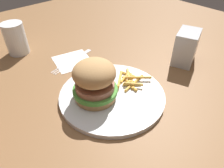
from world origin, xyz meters
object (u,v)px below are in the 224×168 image
napkin (73,61)px  napkin_dispenser (186,47)px  fries_pile (130,80)px  fork (72,60)px  sandwich (95,80)px  drink_glass (16,40)px  plate (112,95)px

napkin → napkin_dispenser: size_ratio=1.09×
fries_pile → fork: size_ratio=0.58×
sandwich → drink_glass: bearing=-83.4°
napkin → napkin_dispenser: (-0.26, 0.24, 0.05)m
napkin → drink_glass: size_ratio=1.06×
fries_pile → fork: 0.22m
plate → sandwich: bearing=-24.3°
fork → napkin_dispenser: napkin_dispenser is taller
sandwich → fork: size_ratio=0.63×
plate → napkin_dispenser: bearing=174.6°
drink_glass → napkin_dispenser: bearing=131.8°
drink_glass → sandwich: bearing=96.6°
napkin → napkin_dispenser: 0.36m
fries_pile → drink_glass: 0.41m
drink_glass → napkin_dispenser: drink_glass is taller
napkin → fork: (0.00, 0.00, 0.00)m
fries_pile → plate: bearing=1.6°
plate → fork: plate is taller
fork → napkin_dispenser: bearing=137.6°
sandwich → plate: bearing=155.7°
plate → fries_pile: (-0.07, -0.00, 0.01)m
plate → sandwich: (0.04, -0.02, 0.06)m
sandwich → fork: (-0.06, -0.19, -0.06)m
fries_pile → drink_glass: bearing=-68.4°
napkin → drink_glass: 0.20m
drink_glass → napkin_dispenser: (-0.36, 0.41, 0.00)m
fries_pile → napkin_dispenser: 0.22m
fries_pile → napkin_dispenser: (-0.21, 0.03, 0.03)m
plate → sandwich: sandwich is taller
napkin_dispenser → sandwich: bearing=-28.6°
sandwich → fries_pile: bearing=171.7°
plate → napkin: bearing=-96.1°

